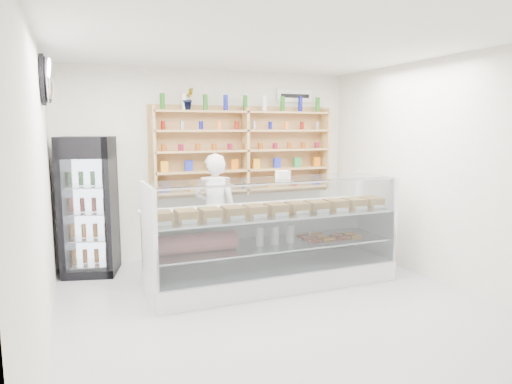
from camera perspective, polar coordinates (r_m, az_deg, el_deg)
name	(u,v)px	position (r m, az deg, el deg)	size (l,w,h in m)	color
room	(281,181)	(4.69, 3.13, 1.34)	(5.00, 5.00, 5.00)	#ABAAAF
display_counter	(273,256)	(5.73, 2.08, -7.98)	(3.07, 0.92, 1.34)	white
shop_worker	(215,211)	(6.35, -5.14, -2.38)	(0.58, 0.38, 1.60)	silver
drinks_cooler	(89,206)	(6.43, -20.12, -1.62)	(0.80, 0.79, 1.83)	black
wall_shelving	(245,151)	(7.02, -1.34, 5.18)	(2.84, 0.28, 1.33)	tan
potted_plant	(188,99)	(6.76, -8.48, 11.44)	(0.18, 0.14, 0.32)	#1E6626
security_mirror	(48,80)	(5.44, -24.56, 12.64)	(0.15, 0.50, 0.50)	silver
wall_sign	(295,96)	(7.51, 4.85, 11.87)	(0.62, 0.03, 0.20)	white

